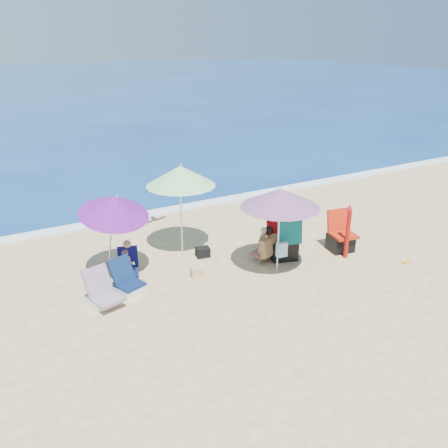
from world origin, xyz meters
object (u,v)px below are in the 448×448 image
umbrella_turquoise (280,198)px  umbrella_striped (181,176)px  camp_chair_right (283,242)px  furled_umbrella (348,229)px  chair_rainbow (103,296)px  camp_chair_left (340,239)px  umbrella_blue (114,206)px  person_center (265,245)px  chair_navy (128,284)px  person_left (127,264)px

umbrella_turquoise → umbrella_striped: 2.42m
umbrella_turquoise → camp_chair_right: (0.50, 0.47, -1.30)m
furled_umbrella → chair_rainbow: size_ratio=1.58×
camp_chair_left → camp_chair_right: (-1.46, 0.32, 0.11)m
umbrella_turquoise → chair_rainbow: umbrella_turquoise is taller
umbrella_blue → person_center: size_ratio=2.33×
camp_chair_left → furled_umbrella: bearing=-112.7°
umbrella_turquoise → person_center: bearing=84.8°
camp_chair_left → person_center: bearing=168.2°
chair_navy → umbrella_striped: bearing=35.3°
chair_rainbow → camp_chair_left: (5.69, -0.36, 0.10)m
umbrella_blue → camp_chair_right: umbrella_blue is taller
umbrella_striped → person_left: bearing=-155.7°
person_center → furled_umbrella: bearing=-23.5°
umbrella_striped → umbrella_turquoise: bearing=-55.9°
umbrella_turquoise → person_left: (-2.98, 1.26, -1.34)m
umbrella_blue → person_center: (3.14, -0.91, -1.21)m
umbrella_striped → person_center: size_ratio=2.53×
umbrella_blue → furled_umbrella: 5.25m
furled_umbrella → camp_chair_left: size_ratio=1.32×
furled_umbrella → chair_navy: size_ratio=1.71×
camp_chair_right → person_left: size_ratio=1.43×
chair_rainbow → chair_navy: bearing=19.9°
umbrella_turquoise → chair_rainbow: size_ratio=2.34×
umbrella_turquoise → camp_chair_left: bearing=4.4°
chair_navy → person_left: person_left is taller
umbrella_striped → camp_chair_right: 2.81m
umbrella_striped → umbrella_blue: (-1.74, -0.54, -0.25)m
umbrella_blue → umbrella_turquoise: bearing=-25.2°
umbrella_turquoise → camp_chair_left: 2.42m
umbrella_turquoise → furled_umbrella: size_ratio=1.48×
person_center → person_left: (-3.03, 0.71, -0.05)m
furled_umbrella → camp_chair_left: bearing=67.3°
umbrella_turquoise → umbrella_blue: bearing=154.8°
umbrella_blue → chair_rainbow: 1.83m
chair_rainbow → person_center: 3.79m
umbrella_turquoise → person_center: (0.05, 0.55, -1.29)m
umbrella_striped → person_center: 2.49m
chair_navy → umbrella_blue: bearing=84.3°
umbrella_blue → person_center: bearing=-16.1°
camp_chair_left → person_left: (-4.94, 1.11, 0.06)m
camp_chair_left → person_left: bearing=167.3°
chair_rainbow → person_left: bearing=45.2°
camp_chair_left → camp_chair_right: size_ratio=0.88×
chair_navy → camp_chair_left: (5.12, -0.56, 0.11)m
camp_chair_right → person_center: bearing=170.3°
umbrella_striped → person_center: bearing=-46.0°
umbrella_striped → chair_rainbow: 3.27m
umbrella_striped → person_left: 2.35m
umbrella_striped → camp_chair_left: umbrella_striped is taller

